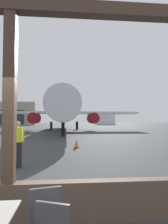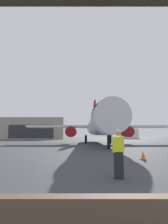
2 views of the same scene
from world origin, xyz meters
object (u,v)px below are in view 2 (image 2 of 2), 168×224
ground_crew_worker (119,153)px  distant_hangar (37,129)px  traffic_cone (144,156)px  fuel_storage_tank (130,134)px  airplane (100,125)px

ground_crew_worker → distant_hangar: distant_hangar is taller
traffic_cone → distant_hangar: size_ratio=0.02×
ground_crew_worker → distant_hangar: bearing=107.0°
fuel_storage_tank → ground_crew_worker: bearing=-104.0°
airplane → distant_hangar: size_ratio=1.35×
traffic_cone → distant_hangar: 68.06m
airplane → fuel_storage_tank: airplane is taller
distant_hangar → ground_crew_worker: bearing=-73.0°
airplane → fuel_storage_tank: bearing=70.7°
ground_crew_worker → fuel_storage_tank: (18.88, 75.96, 1.27)m
ground_crew_worker → fuel_storage_tank: size_ratio=0.20×
distant_hangar → airplane: bearing=-62.0°
traffic_cone → fuel_storage_tank: fuel_storage_tank is taller
airplane → distant_hangar: bearing=118.0°
airplane → traffic_cone: airplane is taller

